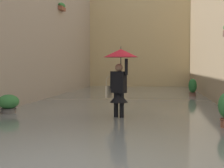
{
  "coord_description": "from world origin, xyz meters",
  "views": [
    {
      "loc": [
        -1.35,
        4.6,
        1.5
      ],
      "look_at": [
        -0.11,
        -4.5,
        1.03
      ],
      "focal_mm": 54.95,
      "sensor_mm": 36.0,
      "label": 1
    }
  ],
  "objects": [
    {
      "name": "building_facade_far",
      "position": [
        0.0,
        -20.3,
        4.18
      ],
      "size": [
        10.57,
        1.8,
        8.37
      ],
      "primitive_type": "cube",
      "color": "tan",
      "rests_on": "ground_plane"
    },
    {
      "name": "flood_water",
      "position": [
        0.0,
        -9.7,
        0.06
      ],
      "size": [
        7.77,
        25.4,
        0.11
      ],
      "primitive_type": "cube",
      "color": "slate",
      "rests_on": "ground_plane"
    },
    {
      "name": "ground_plane",
      "position": [
        0.0,
        -9.7,
        0.0
      ],
      "size": [
        60.0,
        60.0,
        0.0
      ],
      "primitive_type": "plane",
      "color": "slate"
    },
    {
      "name": "building_facade_right",
      "position": [
        4.38,
        -9.69,
        4.08
      ],
      "size": [
        2.04,
        23.4,
        8.17
      ],
      "color": "#A89989",
      "rests_on": "ground_plane"
    },
    {
      "name": "person_wading",
      "position": [
        -0.31,
        -4.63,
        1.38
      ],
      "size": [
        0.94,
        0.94,
        2.04
      ],
      "color": "black",
      "rests_on": "ground_plane"
    },
    {
      "name": "potted_plant_far_right",
      "position": [
        3.05,
        -4.99,
        0.38
      ],
      "size": [
        0.63,
        0.63,
        0.67
      ],
      "color": "#66605B",
      "rests_on": "ground_plane"
    },
    {
      "name": "potted_plant_near_left",
      "position": [
        -2.95,
        -11.83,
        0.49
      ],
      "size": [
        0.39,
        0.39,
        0.93
      ],
      "color": "brown",
      "rests_on": "ground_plane"
    }
  ]
}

